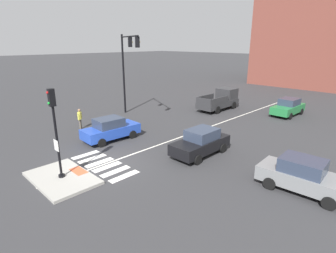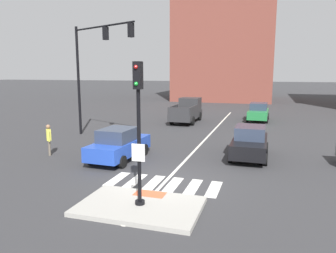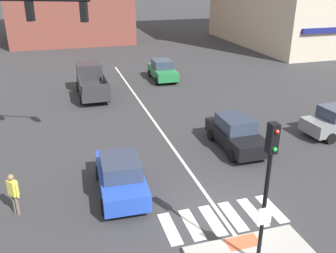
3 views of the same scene
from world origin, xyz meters
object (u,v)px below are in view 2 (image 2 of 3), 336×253
(car_green_eastbound_distant, at_px, (258,112))
(car_black_eastbound_mid, at_px, (250,142))
(signal_pole, at_px, (139,121))
(pedestrian_at_curb_left, at_px, (49,137))
(car_blue_westbound_near, at_px, (119,144))
(traffic_light_mast, at_px, (93,60))
(pickup_truck_charcoal_westbound_distant, at_px, (187,111))

(car_green_eastbound_distant, distance_m, car_black_eastbound_mid, 13.54)
(signal_pole, distance_m, car_green_eastbound_distant, 21.51)
(pedestrian_at_curb_left, bearing_deg, signal_pole, -34.42)
(car_blue_westbound_near, xyz_separation_m, car_green_eastbound_distant, (6.33, 15.98, 0.00))
(traffic_light_mast, bearing_deg, signal_pole, -53.73)
(pickup_truck_charcoal_westbound_distant, bearing_deg, car_green_eastbound_distant, 21.99)
(signal_pole, height_order, car_blue_westbound_near, signal_pole)
(pickup_truck_charcoal_westbound_distant, height_order, pedestrian_at_curb_left, pickup_truck_charcoal_westbound_distant)
(car_blue_westbound_near, height_order, pedestrian_at_curb_left, pedestrian_at_curb_left)
(traffic_light_mast, distance_m, pickup_truck_charcoal_westbound_distant, 10.60)
(pedestrian_at_curb_left, bearing_deg, pickup_truck_charcoal_westbound_distant, 73.03)
(signal_pole, xyz_separation_m, pedestrian_at_curb_left, (-7.21, 4.94, -1.92))
(car_blue_westbound_near, relative_size, pedestrian_at_curb_left, 2.50)
(traffic_light_mast, xyz_separation_m, car_blue_westbound_near, (4.12, -4.83, -4.38))
(signal_pole, xyz_separation_m, car_green_eastbound_distant, (3.09, 21.18, -2.09))
(car_green_eastbound_distant, bearing_deg, traffic_light_mast, -133.17)
(pedestrian_at_curb_left, bearing_deg, traffic_light_mast, 91.80)
(car_black_eastbound_mid, relative_size, pickup_truck_charcoal_westbound_distant, 0.80)
(car_blue_westbound_near, height_order, car_black_eastbound_mid, same)
(car_black_eastbound_mid, bearing_deg, traffic_light_mast, 167.07)
(car_black_eastbound_mid, xyz_separation_m, pickup_truck_charcoal_westbound_distant, (-6.05, 11.08, 0.17))
(car_blue_westbound_near, relative_size, car_black_eastbound_mid, 1.01)
(signal_pole, bearing_deg, car_black_eastbound_mid, 68.25)
(car_blue_westbound_near, bearing_deg, traffic_light_mast, 130.46)
(pickup_truck_charcoal_westbound_distant, xyz_separation_m, pedestrian_at_curb_left, (-4.21, -13.79, 0.00))
(car_green_eastbound_distant, distance_m, pedestrian_at_curb_left, 19.24)
(traffic_light_mast, relative_size, car_green_eastbound_distant, 1.81)
(car_green_eastbound_distant, height_order, car_black_eastbound_mid, same)
(car_blue_westbound_near, bearing_deg, car_green_eastbound_distant, 68.37)
(signal_pole, height_order, traffic_light_mast, traffic_light_mast)
(car_blue_westbound_near, distance_m, car_green_eastbound_distant, 17.19)
(signal_pole, bearing_deg, car_blue_westbound_near, 121.93)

